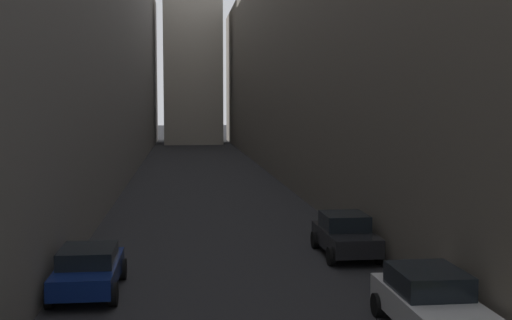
% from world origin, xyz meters
% --- Properties ---
extents(ground_plane, '(264.00, 264.00, 0.00)m').
position_xyz_m(ground_plane, '(0.00, 48.00, 0.00)').
color(ground_plane, '#232326').
extents(building_block_left, '(13.66, 108.00, 21.50)m').
position_xyz_m(building_block_left, '(-12.33, 50.00, 10.75)').
color(building_block_left, slate).
rests_on(building_block_left, ground).
extents(building_block_right, '(13.91, 108.00, 19.31)m').
position_xyz_m(building_block_right, '(12.45, 50.00, 9.66)').
color(building_block_right, '#60594F').
rests_on(building_block_right, ground).
extents(parked_car_left_third, '(1.95, 4.12, 1.39)m').
position_xyz_m(parked_car_left_third, '(-4.40, 19.56, 0.74)').
color(parked_car_left_third, navy).
rests_on(parked_car_left_third, ground).
extents(parked_car_right_third, '(1.99, 4.17, 1.57)m').
position_xyz_m(parked_car_right_third, '(4.40, 15.14, 0.81)').
color(parked_car_right_third, silver).
rests_on(parked_car_right_third, ground).
extents(parked_car_right_far, '(1.95, 4.06, 1.56)m').
position_xyz_m(parked_car_right_far, '(4.40, 23.37, 0.80)').
color(parked_car_right_far, black).
rests_on(parked_car_right_far, ground).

